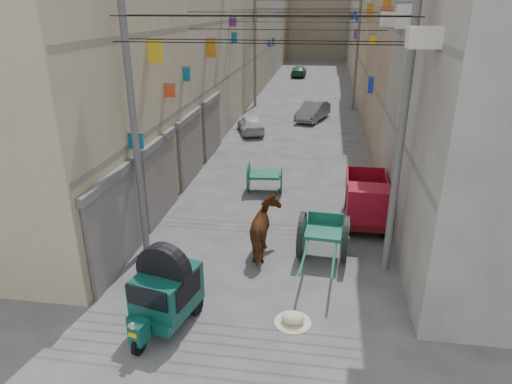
% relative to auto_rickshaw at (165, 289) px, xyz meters
% --- Properties ---
extents(building_row_left, '(8.00, 62.00, 14.00)m').
position_rel_auto_rickshaw_xyz_m(building_row_left, '(-6.20, 31.38, 5.53)').
color(building_row_left, '#B7A88A').
rests_on(building_row_left, ground).
extents(building_row_right, '(8.00, 62.00, 14.00)m').
position_rel_auto_rickshaw_xyz_m(building_row_right, '(9.79, 31.38, 5.53)').
color(building_row_right, '#ACA6A1').
rests_on(building_row_right, ground).
extents(end_cap_building, '(22.00, 10.00, 13.00)m').
position_rel_auto_rickshaw_xyz_m(end_cap_building, '(1.80, 63.25, 5.57)').
color(end_cap_building, tan).
rests_on(end_cap_building, ground).
extents(shutters_left, '(0.18, 14.40, 2.88)m').
position_rel_auto_rickshaw_xyz_m(shutters_left, '(-2.12, 7.62, 0.56)').
color(shutters_left, '#49494E').
rests_on(shutters_left, ground).
extents(signboards, '(8.22, 40.52, 5.67)m').
position_rel_auto_rickshaw_xyz_m(signboards, '(1.79, 18.91, 2.50)').
color(signboards, '#1C39C8').
rests_on(signboards, ground).
extents(utility_poles, '(7.40, 22.20, 8.00)m').
position_rel_auto_rickshaw_xyz_m(utility_poles, '(1.80, 14.25, 3.07)').
color(utility_poles, '#5F5F61').
rests_on(utility_poles, ground).
extents(overhead_cables, '(7.40, 22.52, 1.12)m').
position_rel_auto_rickshaw_xyz_m(overhead_cables, '(1.80, 11.65, 5.84)').
color(overhead_cables, black).
rests_on(overhead_cables, ground).
extents(auto_rickshaw, '(1.62, 2.33, 1.58)m').
position_rel_auto_rickshaw_xyz_m(auto_rickshaw, '(0.00, 0.00, 0.00)').
color(auto_rickshaw, black).
rests_on(auto_rickshaw, ground).
extents(tonga_cart, '(1.54, 3.16, 1.39)m').
position_rel_auto_rickshaw_xyz_m(tonga_cart, '(3.60, 3.60, -0.21)').
color(tonga_cart, black).
rests_on(tonga_cart, ground).
extents(mini_truck, '(1.45, 3.07, 1.71)m').
position_rel_auto_rickshaw_xyz_m(mini_truck, '(4.99, 5.93, -0.11)').
color(mini_truck, black).
rests_on(mini_truck, ground).
extents(second_cart, '(1.51, 1.36, 1.24)m').
position_rel_auto_rickshaw_xyz_m(second_cart, '(1.19, 8.56, -0.27)').
color(second_cart, '#145A47').
rests_on(second_cart, ground).
extents(feed_sack, '(0.55, 0.44, 0.28)m').
position_rel_auto_rickshaw_xyz_m(feed_sack, '(2.96, 0.42, -0.79)').
color(feed_sack, beige).
rests_on(feed_sack, ground).
extents(horse, '(1.05, 2.03, 1.66)m').
position_rel_auto_rickshaw_xyz_m(horse, '(1.89, 3.54, -0.10)').
color(horse, brown).
rests_on(horse, ground).
extents(distant_car_white, '(2.23, 3.40, 1.07)m').
position_rel_auto_rickshaw_xyz_m(distant_car_white, '(-0.87, 17.55, -0.39)').
color(distant_car_white, silver).
rests_on(distant_car_white, ground).
extents(distant_car_grey, '(2.31, 3.84, 1.20)m').
position_rel_auto_rickshaw_xyz_m(distant_car_grey, '(2.65, 21.34, -0.33)').
color(distant_car_grey, slate).
rests_on(distant_car_grey, ground).
extents(distant_car_green, '(1.56, 3.76, 1.09)m').
position_rel_auto_rickshaw_xyz_m(distant_car_green, '(0.44, 41.07, -0.39)').
color(distant_car_green, '#22643C').
rests_on(distant_car_green, ground).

